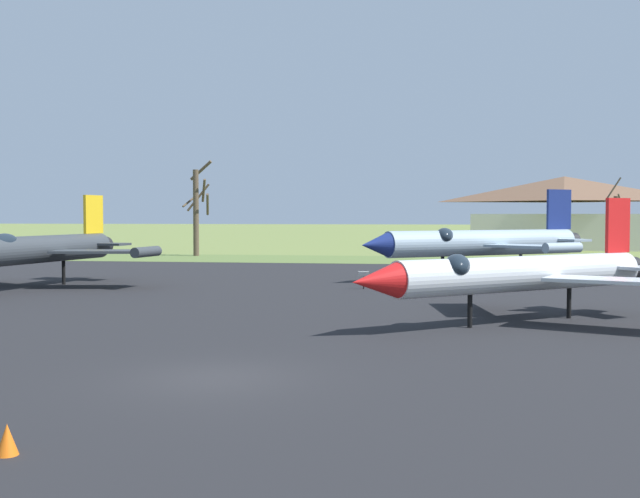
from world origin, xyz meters
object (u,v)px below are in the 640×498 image
Objects in this scene: info_placard_rear_left at (364,278)px; jet_fighter_front_right at (29,249)px; visitor_building at (564,212)px; jet_fighter_rear_left at (480,242)px; traffic_cone at (7,441)px; jet_fighter_rear_center at (515,273)px.

jet_fighter_front_right is at bearing -170.69° from info_placard_rear_left.
visitor_building is at bearing 71.33° from info_placard_rear_left.
jet_fighter_rear_left reaches higher than jet_fighter_front_right.
visitor_building reaches higher than traffic_cone.
visitor_building is (12.16, 47.31, 1.99)m from jet_fighter_rear_left.
info_placard_rear_left is at bearing 84.25° from traffic_cone.
jet_fighter_front_right reaches higher than traffic_cone.
visitor_building reaches higher than jet_fighter_rear_left.
visitor_building is at bearing 75.69° from traffic_cone.
info_placard_rear_left is 1.73× the size of traffic_cone.
jet_fighter_rear_left is 0.61× the size of visitor_building.
jet_fighter_rear_left is 14.45× the size of info_placard_rear_left.
jet_fighter_rear_center is at bearing -60.89° from info_placard_rear_left.
jet_fighter_rear_center is 11.89× the size of info_placard_rear_left.
jet_fighter_rear_center is 0.82× the size of jet_fighter_rear_left.
jet_fighter_front_right reaches higher than jet_fighter_rear_center.
jet_fighter_rear_left reaches higher than traffic_cone.
visitor_building is 40.76× the size of traffic_cone.
jet_fighter_front_right is at bearing -155.99° from jet_fighter_rear_left.
visitor_building reaches higher than jet_fighter_rear_center.
jet_fighter_rear_center is 20.57× the size of traffic_cone.
jet_fighter_rear_left is 10.33m from info_placard_rear_left.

